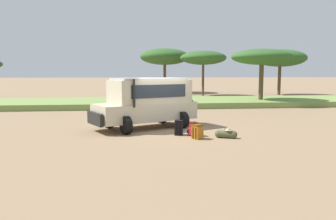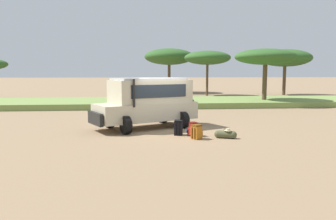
{
  "view_description": "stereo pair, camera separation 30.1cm",
  "coord_description": "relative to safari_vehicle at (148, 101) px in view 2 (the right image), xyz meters",
  "views": [
    {
      "loc": [
        -1.69,
        -15.15,
        2.71
      ],
      "look_at": [
        0.02,
        -0.42,
        1.0
      ],
      "focal_mm": 35.0,
      "sensor_mm": 36.0,
      "label": 1
    },
    {
      "loc": [
        -1.39,
        -15.18,
        2.71
      ],
      "look_at": [
        0.02,
        -0.42,
        1.0
      ],
      "focal_mm": 35.0,
      "sensor_mm": 36.0,
      "label": 2
    }
  ],
  "objects": [
    {
      "name": "acacia_tree_centre_back",
      "position": [
        7.64,
        21.63,
        3.07
      ],
      "size": [
        5.34,
        5.46,
        5.18
      ],
      "color": "brown",
      "rests_on": "ground_plane"
    },
    {
      "name": "ground_plane",
      "position": [
        0.85,
        -0.76,
        -1.29
      ],
      "size": [
        320.0,
        320.0,
        0.0
      ],
      "primitive_type": "plane",
      "color": "#8C7051"
    },
    {
      "name": "safari_vehicle",
      "position": [
        0.0,
        0.0,
        0.0
      ],
      "size": [
        5.35,
        3.92,
        2.44
      ],
      "color": "beige",
      "rests_on": "ground_plane"
    },
    {
      "name": "grass_bank",
      "position": [
        0.85,
        11.19,
        -1.07
      ],
      "size": [
        120.0,
        7.0,
        0.44
      ],
      "color": "olive",
      "rests_on": "ground_plane"
    },
    {
      "name": "backpack_cluster_center",
      "position": [
        1.84,
        -2.33,
        -1.0
      ],
      "size": [
        0.42,
        0.43,
        0.6
      ],
      "color": "maroon",
      "rests_on": "ground_plane"
    },
    {
      "name": "duffel_bag_soft_canvas",
      "position": [
        1.93,
        -1.7,
        -1.14
      ],
      "size": [
        0.64,
        0.78,
        0.4
      ],
      "color": "navy",
      "rests_on": "ground_plane"
    },
    {
      "name": "duffel_bag_low_black_case",
      "position": [
        3.1,
        -2.92,
        -1.13
      ],
      "size": [
        0.88,
        0.55,
        0.42
      ],
      "color": "#4C5133",
      "rests_on": "ground_plane"
    },
    {
      "name": "acacia_tree_far_right",
      "position": [
        17.09,
        21.89,
        3.1
      ],
      "size": [
        6.34,
        5.5,
        5.44
      ],
      "color": "brown",
      "rests_on": "ground_plane"
    },
    {
      "name": "acacia_tree_right_mid",
      "position": [
        10.04,
        10.38,
        2.66
      ],
      "size": [
        5.07,
        4.7,
        4.64
      ],
      "color": "brown",
      "rests_on": "ground_plane"
    },
    {
      "name": "backpack_beside_front_wheel",
      "position": [
        1.88,
        -2.95,
        -1.0
      ],
      "size": [
        0.5,
        0.47,
        0.6
      ],
      "color": "#B26619",
      "rests_on": "ground_plane"
    },
    {
      "name": "acacia_tree_left_mid",
      "position": [
        3.8,
        27.73,
        3.46
      ],
      "size": [
        6.54,
        6.37,
        5.85
      ],
      "color": "brown",
      "rests_on": "ground_plane"
    },
    {
      "name": "backpack_near_rear_wheel",
      "position": [
        1.24,
        -2.06,
        -0.98
      ],
      "size": [
        0.41,
        0.47,
        0.65
      ],
      "color": "black",
      "rests_on": "ground_plane"
    }
  ]
}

